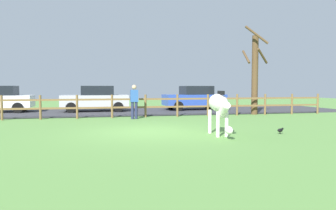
{
  "coord_description": "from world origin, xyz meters",
  "views": [
    {
      "loc": [
        -1.56,
        -10.45,
        1.52
      ],
      "look_at": [
        0.88,
        0.63,
        0.87
      ],
      "focal_mm": 32.96,
      "sensor_mm": 36.0,
      "label": 1
    }
  ],
  "objects_px": {
    "crow_on_grass": "(280,130)",
    "visitor_near_fence": "(134,100)",
    "bare_tree": "(255,73)",
    "parked_car_blue": "(195,98)",
    "zebra": "(219,106)",
    "parked_car_silver": "(96,98)"
  },
  "relations": [
    {
      "from": "parked_car_blue",
      "to": "visitor_near_fence",
      "type": "height_order",
      "value": "visitor_near_fence"
    },
    {
      "from": "bare_tree",
      "to": "zebra",
      "type": "xyz_separation_m",
      "value": [
        -4.77,
        -6.66,
        -1.41
      ]
    },
    {
      "from": "crow_on_grass",
      "to": "visitor_near_fence",
      "type": "height_order",
      "value": "visitor_near_fence"
    },
    {
      "from": "parked_car_silver",
      "to": "crow_on_grass",
      "type": "bearing_deg",
      "value": -60.01
    },
    {
      "from": "crow_on_grass",
      "to": "parked_car_blue",
      "type": "bearing_deg",
      "value": 88.1
    },
    {
      "from": "zebra",
      "to": "visitor_near_fence",
      "type": "bearing_deg",
      "value": 110.16
    },
    {
      "from": "crow_on_grass",
      "to": "zebra",
      "type": "bearing_deg",
      "value": 175.48
    },
    {
      "from": "zebra",
      "to": "visitor_near_fence",
      "type": "xyz_separation_m",
      "value": [
        -2.07,
        5.63,
        -0.02
      ]
    },
    {
      "from": "zebra",
      "to": "visitor_near_fence",
      "type": "relative_size",
      "value": 1.18
    },
    {
      "from": "bare_tree",
      "to": "visitor_near_fence",
      "type": "distance_m",
      "value": 7.06
    },
    {
      "from": "crow_on_grass",
      "to": "parked_car_blue",
      "type": "distance_m",
      "value": 10.52
    },
    {
      "from": "parked_car_blue",
      "to": "parked_car_silver",
      "type": "distance_m",
      "value": 6.36
    },
    {
      "from": "bare_tree",
      "to": "parked_car_blue",
      "type": "xyz_separation_m",
      "value": [
        -2.35,
        3.66,
        -1.49
      ]
    },
    {
      "from": "bare_tree",
      "to": "parked_car_blue",
      "type": "distance_m",
      "value": 4.6
    },
    {
      "from": "parked_car_blue",
      "to": "parked_car_silver",
      "type": "bearing_deg",
      "value": -179.31
    },
    {
      "from": "crow_on_grass",
      "to": "parked_car_silver",
      "type": "relative_size",
      "value": 0.05
    },
    {
      "from": "parked_car_blue",
      "to": "visitor_near_fence",
      "type": "bearing_deg",
      "value": -133.7
    },
    {
      "from": "bare_tree",
      "to": "parked_car_silver",
      "type": "height_order",
      "value": "bare_tree"
    },
    {
      "from": "bare_tree",
      "to": "visitor_near_fence",
      "type": "relative_size",
      "value": 2.96
    },
    {
      "from": "zebra",
      "to": "parked_car_blue",
      "type": "bearing_deg",
      "value": 76.82
    },
    {
      "from": "parked_car_blue",
      "to": "visitor_near_fence",
      "type": "relative_size",
      "value": 2.5
    },
    {
      "from": "crow_on_grass",
      "to": "parked_car_blue",
      "type": "relative_size",
      "value": 0.05
    }
  ]
}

